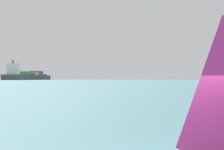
# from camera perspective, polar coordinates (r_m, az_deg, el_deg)

# --- Properties ---
(cargo_ship) EXTENTS (83.40, 211.77, 41.17)m
(cargo_ship) POSITION_cam_1_polar(r_m,az_deg,el_deg) (827.95, -13.65, -0.15)
(cargo_ship) COLOR #3F444C
(cargo_ship) RESTS_ON ground_plane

